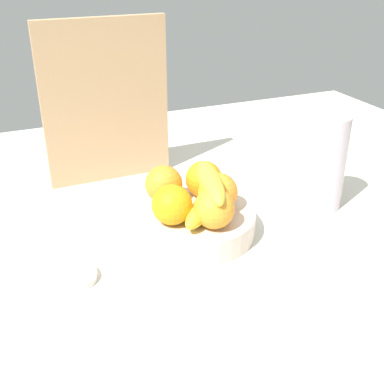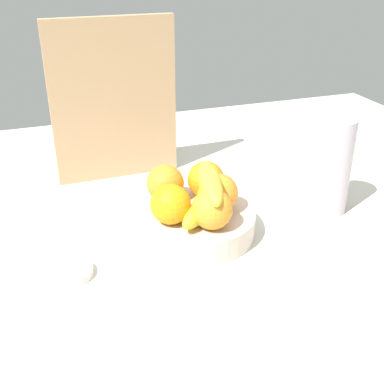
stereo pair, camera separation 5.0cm
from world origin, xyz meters
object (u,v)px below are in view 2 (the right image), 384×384
object	(u,v)px
orange_front_left	(165,183)
banana_bunch	(208,194)
jar_lid	(70,272)
orange_center	(212,209)
orange_back_right	(206,180)
orange_front_right	(171,204)
cutting_board	(114,102)
thermos_tumbler	(332,166)
orange_back_left	(219,193)
fruit_bowl	(192,222)

from	to	relation	value
orange_front_left	banana_bunch	bearing A→B (deg)	-53.82
orange_front_left	jar_lid	world-z (taller)	orange_front_left
orange_front_left	jar_lid	size ratio (longest dim) A/B	0.96
orange_center	orange_back_right	bearing A→B (deg)	74.37
orange_front_right	cutting_board	size ratio (longest dim) A/B	0.20
thermos_tumbler	jar_lid	distance (cm)	53.83
orange_front_right	jar_lid	distance (cm)	20.48
orange_front_right	orange_back_left	world-z (taller)	same
cutting_board	jar_lid	bearing A→B (deg)	-114.47
fruit_bowl	orange_back_right	distance (cm)	8.95
orange_back_right	banana_bunch	bearing A→B (deg)	-107.89
banana_bunch	orange_back_left	bearing A→B (deg)	16.41
orange_back_right	jar_lid	distance (cm)	31.13
fruit_bowl	orange_front_right	distance (cm)	8.08
orange_center	cutting_board	size ratio (longest dim) A/B	0.20
orange_front_right	thermos_tumbler	xyz separation A→B (cm)	(34.10, 1.76, 1.57)
orange_front_right	cutting_board	bearing A→B (deg)	94.92
orange_back_right	banana_bunch	distance (cm)	7.23
jar_lid	fruit_bowl	bearing A→B (deg)	14.46
fruit_bowl	orange_front_left	bearing A→B (deg)	119.87
orange_front_left	orange_back_right	size ratio (longest dim) A/B	1.00
orange_back_left	orange_back_right	xyz separation A→B (cm)	(-0.18, 6.16, 0.00)
orange_center	orange_front_left	bearing A→B (deg)	110.82
cutting_board	thermos_tumbler	xyz separation A→B (cm)	(36.91, -30.84, -8.17)
orange_back_left	jar_lid	bearing A→B (deg)	-170.37
cutting_board	jar_lid	distance (cm)	43.15
cutting_board	orange_front_right	bearing A→B (deg)	-85.88
orange_front_left	orange_back_left	xyz separation A→B (cm)	(8.13, -7.13, 0.00)
orange_front_right	banana_bunch	bearing A→B (deg)	4.16
thermos_tumbler	cutting_board	bearing A→B (deg)	140.12
orange_back_right	orange_back_left	bearing A→B (deg)	-88.32
orange_front_right	orange_front_left	bearing A→B (deg)	79.73
orange_front_left	jar_lid	bearing A→B (deg)	-149.40
orange_front_left	orange_back_right	xyz separation A→B (cm)	(7.94, -0.98, 0.00)
orange_front_right	orange_center	size ratio (longest dim) A/B	1.00
orange_center	banana_bunch	xyz separation A→B (cm)	(1.00, 4.61, 0.58)
orange_front_left	orange_back_right	bearing A→B (deg)	-7.00
fruit_bowl	banana_bunch	distance (cm)	7.21
fruit_bowl	orange_center	bearing A→B (deg)	-78.27
cutting_board	jar_lid	size ratio (longest dim) A/B	4.76
orange_front_right	banana_bunch	distance (cm)	7.29
orange_front_left	orange_center	size ratio (longest dim) A/B	1.00
orange_center	jar_lid	xyz separation A→B (cm)	(-24.91, 0.52, -7.63)
banana_bunch	fruit_bowl	bearing A→B (deg)	140.14
orange_center	banana_bunch	distance (cm)	4.76
thermos_tumbler	jar_lid	xyz separation A→B (cm)	(-52.77, -5.34, -9.20)
jar_lid	thermos_tumbler	bearing A→B (deg)	5.77
fruit_bowl	cutting_board	xyz separation A→B (cm)	(-7.69, 30.10, 15.68)
fruit_bowl	banana_bunch	xyz separation A→B (cm)	(2.36, -1.97, 6.52)
orange_front_right	jar_lid	world-z (taller)	orange_front_right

